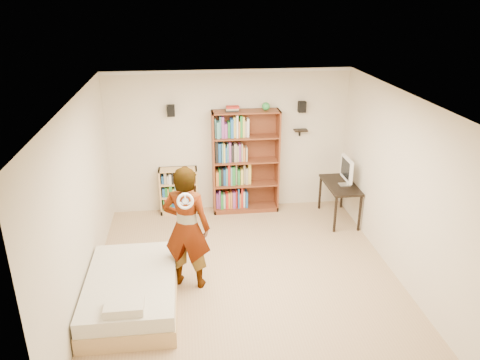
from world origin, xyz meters
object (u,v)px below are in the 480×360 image
at_px(tall_bookshelf, 246,162).
at_px(computer_desk, 339,202).
at_px(low_bookshelf, 179,191).
at_px(daybed, 132,288).
at_px(person, 187,228).

relative_size(tall_bookshelf, computer_desk, 1.89).
height_order(low_bookshelf, daybed, low_bookshelf).
bearing_deg(tall_bookshelf, computer_desk, -19.87).
bearing_deg(person, computer_desk, -129.99).
bearing_deg(person, daybed, 45.52).
distance_m(computer_desk, daybed, 4.20).
bearing_deg(tall_bookshelf, low_bookshelf, 177.87).
height_order(low_bookshelf, person, person).
xyz_separation_m(low_bookshelf, computer_desk, (2.95, -0.65, -0.09)).
bearing_deg(tall_bookshelf, daybed, -124.66).
bearing_deg(tall_bookshelf, person, -115.75).
relative_size(low_bookshelf, computer_desk, 0.86).
relative_size(computer_desk, person, 0.57).
relative_size(daybed, person, 1.01).
bearing_deg(person, tall_bookshelf, -97.84).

